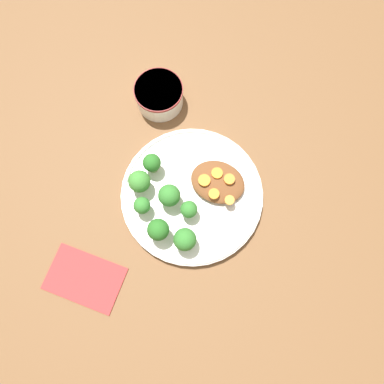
% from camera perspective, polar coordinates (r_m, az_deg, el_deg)
% --- Properties ---
extents(ground_plane, '(4.00, 4.00, 0.00)m').
position_cam_1_polar(ground_plane, '(0.75, 0.00, -0.64)').
color(ground_plane, brown).
extents(plate, '(0.28, 0.28, 0.02)m').
position_cam_1_polar(plate, '(0.74, 0.00, -0.42)').
color(plate, silver).
rests_on(plate, ground_plane).
extents(dip_bowl, '(0.10, 0.10, 0.05)m').
position_cam_1_polar(dip_bowl, '(0.80, -5.03, 14.53)').
color(dip_bowl, white).
rests_on(dip_bowl, ground_plane).
extents(stew_mound, '(0.11, 0.08, 0.02)m').
position_cam_1_polar(stew_mound, '(0.73, 3.94, 1.54)').
color(stew_mound, brown).
rests_on(stew_mound, plate).
extents(broccoli_floret_0, '(0.04, 0.04, 0.05)m').
position_cam_1_polar(broccoli_floret_0, '(0.70, -3.48, -0.57)').
color(broccoli_floret_0, '#759E51').
rests_on(broccoli_floret_0, plate).
extents(broccoli_floret_1, '(0.04, 0.04, 0.06)m').
position_cam_1_polar(broccoli_floret_1, '(0.68, -5.16, -5.76)').
color(broccoli_floret_1, '#7FA85B').
rests_on(broccoli_floret_1, plate).
extents(broccoli_floret_2, '(0.03, 0.03, 0.05)m').
position_cam_1_polar(broccoli_floret_2, '(0.70, -7.63, -2.07)').
color(broccoli_floret_2, '#759E51').
rests_on(broccoli_floret_2, plate).
extents(broccoli_floret_3, '(0.03, 0.03, 0.04)m').
position_cam_1_polar(broccoli_floret_3, '(0.69, -0.48, -2.70)').
color(broccoli_floret_3, '#7FA85B').
rests_on(broccoli_floret_3, plate).
extents(broccoli_floret_4, '(0.04, 0.04, 0.05)m').
position_cam_1_polar(broccoli_floret_4, '(0.72, -6.12, 4.38)').
color(broccoli_floret_4, '#759E51').
rests_on(broccoli_floret_4, plate).
extents(broccoli_floret_5, '(0.04, 0.04, 0.05)m').
position_cam_1_polar(broccoli_floret_5, '(0.68, -1.09, -7.26)').
color(broccoli_floret_5, '#759E51').
rests_on(broccoli_floret_5, plate).
extents(broccoli_floret_6, '(0.04, 0.04, 0.06)m').
position_cam_1_polar(broccoli_floret_6, '(0.71, -8.02, 1.60)').
color(broccoli_floret_6, '#759E51').
rests_on(broccoli_floret_6, plate).
extents(carrot_slice_0, '(0.02, 0.02, 0.01)m').
position_cam_1_polar(carrot_slice_0, '(0.72, 5.70, 1.95)').
color(carrot_slice_0, orange).
rests_on(carrot_slice_0, stew_mound).
extents(carrot_slice_1, '(0.02, 0.02, 0.01)m').
position_cam_1_polar(carrot_slice_1, '(0.71, 3.36, -0.28)').
color(carrot_slice_1, orange).
rests_on(carrot_slice_1, stew_mound).
extents(carrot_slice_2, '(0.02, 0.02, 0.00)m').
position_cam_1_polar(carrot_slice_2, '(0.72, 3.83, 2.88)').
color(carrot_slice_2, orange).
rests_on(carrot_slice_2, stew_mound).
extents(carrot_slice_3, '(0.02, 0.02, 0.01)m').
position_cam_1_polar(carrot_slice_3, '(0.71, 5.74, -1.25)').
color(carrot_slice_3, orange).
rests_on(carrot_slice_3, stew_mound).
extents(carrot_slice_4, '(0.02, 0.02, 0.01)m').
position_cam_1_polar(carrot_slice_4, '(0.71, 1.89, 1.79)').
color(carrot_slice_4, orange).
rests_on(carrot_slice_4, stew_mound).
extents(napkin, '(0.14, 0.09, 0.01)m').
position_cam_1_polar(napkin, '(0.75, -16.06, -12.53)').
color(napkin, '#B73333').
rests_on(napkin, ground_plane).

